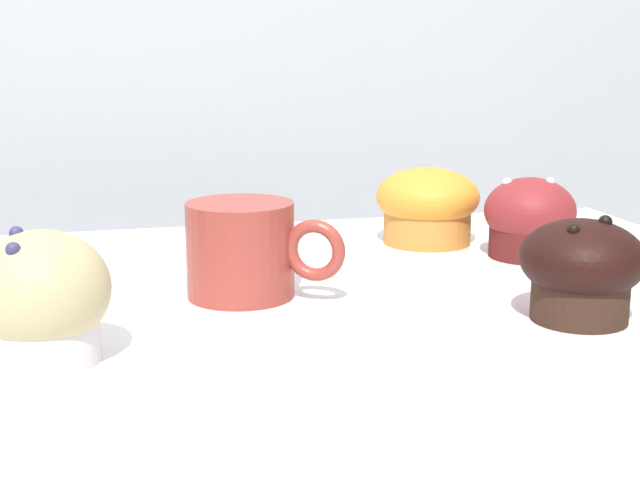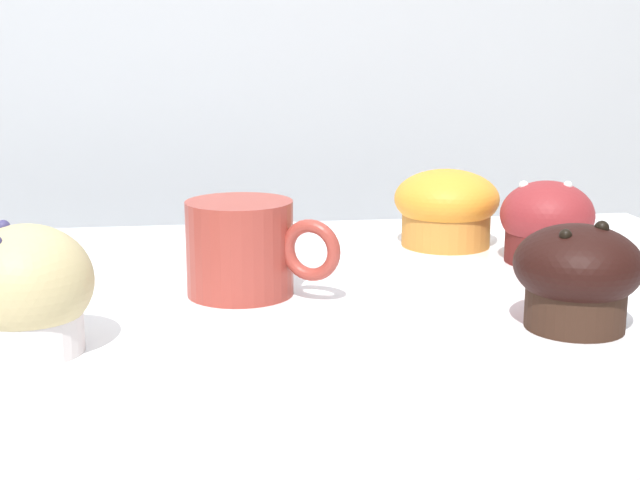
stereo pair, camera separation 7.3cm
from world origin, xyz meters
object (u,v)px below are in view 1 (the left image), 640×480
Objects in this scene: muffin_back_left at (42,300)px; coffee_cup at (243,247)px; muffin_front_left at (582,269)px; muffin_back_right at (530,219)px; muffin_front_right at (427,205)px.

muffin_back_left is 0.73× the size of coffee_cup.
coffee_cup is (-0.24, 0.12, 0.00)m from muffin_front_left.
muffin_back_right and muffin_front_right have the same top height.
muffin_back_right is at bearing 13.97° from coffee_cup.
coffee_cup is (-0.22, -0.15, 0.00)m from muffin_front_right.
muffin_front_left is at bearing -85.69° from muffin_front_right.
muffin_back_right is 0.20m from muffin_front_left.
muffin_front_left reaches higher than muffin_back_right.
muffin_front_left is (-0.05, -0.20, 0.00)m from muffin_back_right.
muffin_front_right is 0.87× the size of coffee_cup.
muffin_back_right is at bearing -47.17° from muffin_front_right.
muffin_front_left is 0.75× the size of coffee_cup.
muffin_back_left is 0.46m from muffin_front_right.
muffin_front_right is 0.27m from coffee_cup.
muffin_front_right is at bearing 37.05° from muffin_back_left.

